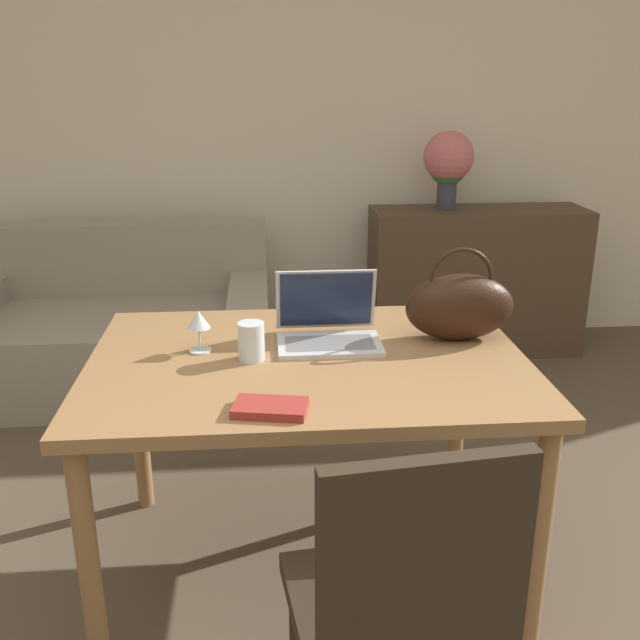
{
  "coord_description": "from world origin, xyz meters",
  "views": [
    {
      "loc": [
        -0.26,
        -1.22,
        1.6
      ],
      "look_at": [
        -0.09,
        0.83,
        0.89
      ],
      "focal_mm": 40.0,
      "sensor_mm": 36.0,
      "label": 1
    }
  ],
  "objects_px": {
    "chair": "(402,606)",
    "handbag": "(459,306)",
    "couch": "(118,333)",
    "flower_vase": "(448,162)",
    "laptop": "(328,323)",
    "wine_glass": "(199,322)",
    "drinking_glass": "(251,341)"
  },
  "relations": [
    {
      "from": "wine_glass",
      "to": "flower_vase",
      "type": "xyz_separation_m",
      "value": [
        1.27,
        1.92,
        0.26
      ]
    },
    {
      "from": "wine_glass",
      "to": "handbag",
      "type": "distance_m",
      "value": 0.84
    },
    {
      "from": "laptop",
      "to": "drinking_glass",
      "type": "xyz_separation_m",
      "value": [
        -0.25,
        -0.15,
        -0.0
      ]
    },
    {
      "from": "chair",
      "to": "handbag",
      "type": "distance_m",
      "value": 1.08
    },
    {
      "from": "laptop",
      "to": "handbag",
      "type": "bearing_deg",
      "value": -2.82
    },
    {
      "from": "couch",
      "to": "flower_vase",
      "type": "relative_size",
      "value": 3.68
    },
    {
      "from": "couch",
      "to": "chair",
      "type": "bearing_deg",
      "value": -66.67
    },
    {
      "from": "handbag",
      "to": "laptop",
      "type": "bearing_deg",
      "value": 177.18
    },
    {
      "from": "chair",
      "to": "wine_glass",
      "type": "bearing_deg",
      "value": 110.95
    },
    {
      "from": "chair",
      "to": "couch",
      "type": "height_order",
      "value": "chair"
    },
    {
      "from": "drinking_glass",
      "to": "couch",
      "type": "bearing_deg",
      "value": 114.41
    },
    {
      "from": "drinking_glass",
      "to": "wine_glass",
      "type": "relative_size",
      "value": 0.88
    },
    {
      "from": "chair",
      "to": "wine_glass",
      "type": "height_order",
      "value": "chair"
    },
    {
      "from": "couch",
      "to": "wine_glass",
      "type": "relative_size",
      "value": 11.97
    },
    {
      "from": "couch",
      "to": "drinking_glass",
      "type": "relative_size",
      "value": 13.64
    },
    {
      "from": "chair",
      "to": "handbag",
      "type": "height_order",
      "value": "handbag"
    },
    {
      "from": "couch",
      "to": "flower_vase",
      "type": "xyz_separation_m",
      "value": [
        1.86,
        0.35,
        0.86
      ]
    },
    {
      "from": "laptop",
      "to": "handbag",
      "type": "distance_m",
      "value": 0.43
    },
    {
      "from": "laptop",
      "to": "chair",
      "type": "bearing_deg",
      "value": -85.92
    },
    {
      "from": "chair",
      "to": "laptop",
      "type": "height_order",
      "value": "laptop"
    },
    {
      "from": "laptop",
      "to": "handbag",
      "type": "xyz_separation_m",
      "value": [
        0.43,
        -0.02,
        0.05
      ]
    },
    {
      "from": "flower_vase",
      "to": "chair",
      "type": "bearing_deg",
      "value": -105.64
    },
    {
      "from": "drinking_glass",
      "to": "wine_glass",
      "type": "xyz_separation_m",
      "value": [
        -0.16,
        0.08,
        0.04
      ]
    },
    {
      "from": "wine_glass",
      "to": "drinking_glass",
      "type": "bearing_deg",
      "value": -26.51
    },
    {
      "from": "chair",
      "to": "laptop",
      "type": "relative_size",
      "value": 2.87
    },
    {
      "from": "chair",
      "to": "wine_glass",
      "type": "xyz_separation_m",
      "value": [
        -0.48,
        0.9,
        0.34
      ]
    },
    {
      "from": "drinking_glass",
      "to": "handbag",
      "type": "bearing_deg",
      "value": 10.57
    },
    {
      "from": "chair",
      "to": "flower_vase",
      "type": "xyz_separation_m",
      "value": [
        0.79,
        2.82,
        0.6
      ]
    },
    {
      "from": "drinking_glass",
      "to": "flower_vase",
      "type": "height_order",
      "value": "flower_vase"
    },
    {
      "from": "laptop",
      "to": "couch",
      "type": "bearing_deg",
      "value": 123.55
    },
    {
      "from": "laptop",
      "to": "wine_glass",
      "type": "distance_m",
      "value": 0.42
    },
    {
      "from": "chair",
      "to": "flower_vase",
      "type": "relative_size",
      "value": 2.16
    }
  ]
}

